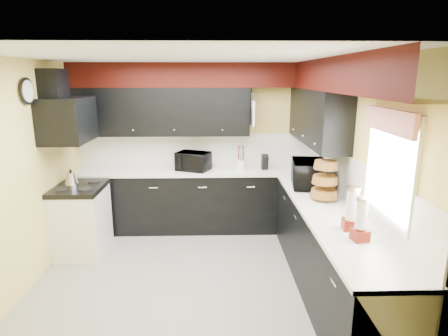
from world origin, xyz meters
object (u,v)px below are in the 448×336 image
(knife_block, at_px, (265,162))
(utensil_crock, at_px, (241,165))
(kettle, at_px, (71,179))
(microwave, at_px, (309,174))
(toaster_oven, at_px, (193,161))

(knife_block, bearing_deg, utensil_crock, -178.04)
(knife_block, height_order, kettle, knife_block)
(utensil_crock, height_order, kettle, utensil_crock)
(knife_block, bearing_deg, kettle, -166.21)
(utensil_crock, bearing_deg, microwave, -47.92)
(microwave, distance_m, kettle, 3.10)
(toaster_oven, relative_size, utensil_crock, 3.19)
(utensil_crock, relative_size, knife_block, 0.68)
(toaster_oven, xyz_separation_m, kettle, (-1.57, -0.65, -0.08))
(microwave, bearing_deg, knife_block, 33.97)
(microwave, height_order, kettle, microwave)
(toaster_oven, height_order, utensil_crock, toaster_oven)
(knife_block, distance_m, kettle, 2.73)
(microwave, xyz_separation_m, knife_block, (-0.44, 0.90, -0.06))
(microwave, xyz_separation_m, utensil_crock, (-0.80, 0.89, -0.09))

